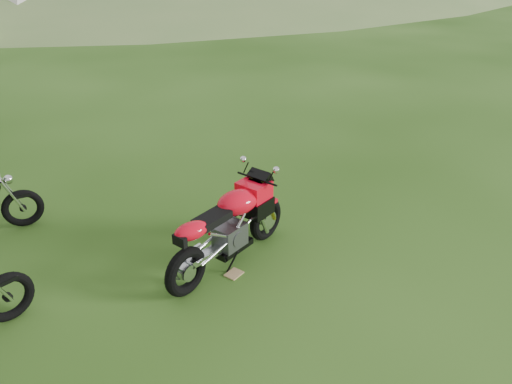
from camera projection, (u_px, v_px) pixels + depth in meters
ground at (272, 261)px, 7.10m from camera, size 120.00×120.00×0.00m
sport_motorcycle at (228, 222)px, 6.74m from camera, size 2.30×1.05×1.34m
plywood_board at (234, 274)px, 6.81m from camera, size 0.27×0.24×0.02m
tent_mid at (23, 0)px, 24.27m from camera, size 3.73×3.73×2.51m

